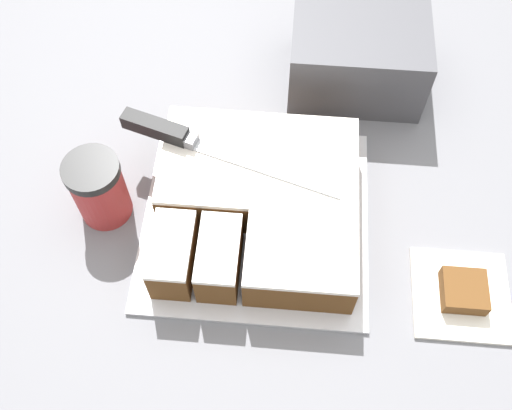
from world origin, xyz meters
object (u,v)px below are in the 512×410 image
Objects in this scene: brownie at (464,291)px; storage_box at (357,55)px; knife at (180,136)px; cake at (259,203)px; cake_board at (256,218)px; coffee_cup at (99,189)px.

brownie is 0.28× the size of storage_box.
knife reaches higher than brownie.
knife reaches higher than cake.
knife is at bearing 156.58° from brownie.
knife is 1.51× the size of storage_box.
cake_board is 1.17× the size of cake.
brownie is at bearing -6.19° from knife.
coffee_cup is at bearing -126.22° from knife.
knife is 0.43m from brownie.
coffee_cup reaches higher than cake.
cake_board is 0.16m from knife.
knife is at bearing -141.55° from storage_box.
brownie is at bearing -68.57° from storage_box.
brownie is at bearing -19.24° from cake.
cake is 0.30m from storage_box.
storage_box reaches higher than knife.
storage_box reaches higher than cake.
brownie is 0.39m from storage_box.
storage_box is at bearing 63.69° from cake.
storage_box is (0.24, 0.19, -0.03)m from knife.
cake is 4.72× the size of brownie.
knife is (-0.11, 0.07, 0.04)m from cake.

